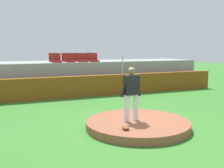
{
  "coord_description": "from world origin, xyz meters",
  "views": [
    {
      "loc": [
        -3.89,
        -7.12,
        2.5
      ],
      "look_at": [
        0.0,
        2.07,
        1.14
      ],
      "focal_mm": 42.43,
      "sensor_mm": 36.0,
      "label": 1
    }
  ],
  "objects_px": {
    "stadium_chair_1": "(70,59)",
    "stadium_chair_6": "(78,59)",
    "stadium_chair_7": "(89,58)",
    "stadium_chair_0": "(57,60)",
    "stadium_chair_4": "(53,59)",
    "stadium_chair_5": "(66,59)",
    "stadium_chair_3": "(94,59)",
    "pitcher": "(131,89)",
    "baseball": "(134,124)",
    "fielding_glove": "(126,128)",
    "stadium_chair_2": "(82,59)"
  },
  "relations": [
    {
      "from": "stadium_chair_0",
      "to": "stadium_chair_4",
      "type": "xyz_separation_m",
      "value": [
        0.0,
        0.9,
        0.0
      ]
    },
    {
      "from": "baseball",
      "to": "stadium_chair_1",
      "type": "distance_m",
      "value": 7.8
    },
    {
      "from": "pitcher",
      "to": "baseball",
      "type": "height_order",
      "value": "pitcher"
    },
    {
      "from": "baseball",
      "to": "stadium_chair_0",
      "type": "distance_m",
      "value": 7.81
    },
    {
      "from": "baseball",
      "to": "stadium_chair_7",
      "type": "relative_size",
      "value": 0.15
    },
    {
      "from": "stadium_chair_1",
      "to": "stadium_chair_7",
      "type": "relative_size",
      "value": 1.0
    },
    {
      "from": "stadium_chair_6",
      "to": "stadium_chair_7",
      "type": "relative_size",
      "value": 1.0
    },
    {
      "from": "stadium_chair_0",
      "to": "stadium_chair_6",
      "type": "xyz_separation_m",
      "value": [
        1.43,
        0.9,
        0.0
      ]
    },
    {
      "from": "baseball",
      "to": "stadium_chair_2",
      "type": "xyz_separation_m",
      "value": [
        0.7,
        7.58,
        1.6
      ]
    },
    {
      "from": "stadium_chair_2",
      "to": "stadium_chair_7",
      "type": "relative_size",
      "value": 1.0
    },
    {
      "from": "pitcher",
      "to": "fielding_glove",
      "type": "xyz_separation_m",
      "value": [
        -0.56,
        -0.77,
        -0.94
      ]
    },
    {
      "from": "stadium_chair_3",
      "to": "stadium_chair_6",
      "type": "height_order",
      "value": "same"
    },
    {
      "from": "stadium_chair_2",
      "to": "stadium_chair_7",
      "type": "distance_m",
      "value": 1.17
    },
    {
      "from": "baseball",
      "to": "stadium_chair_4",
      "type": "relative_size",
      "value": 0.15
    },
    {
      "from": "stadium_chair_1",
      "to": "stadium_chair_6",
      "type": "bearing_deg",
      "value": -128.3
    },
    {
      "from": "baseball",
      "to": "stadium_chair_3",
      "type": "distance_m",
      "value": 7.87
    },
    {
      "from": "stadium_chair_3",
      "to": "fielding_glove",
      "type": "bearing_deg",
      "value": 77.2
    },
    {
      "from": "stadium_chair_5",
      "to": "stadium_chair_7",
      "type": "distance_m",
      "value": 1.38
    },
    {
      "from": "baseball",
      "to": "stadium_chair_2",
      "type": "bearing_deg",
      "value": 84.74
    },
    {
      "from": "stadium_chair_2",
      "to": "stadium_chair_5",
      "type": "bearing_deg",
      "value": -52.92
    },
    {
      "from": "stadium_chair_6",
      "to": "stadium_chair_7",
      "type": "height_order",
      "value": "same"
    },
    {
      "from": "stadium_chair_1",
      "to": "pitcher",
      "type": "bearing_deg",
      "value": 91.16
    },
    {
      "from": "stadium_chair_1",
      "to": "stadium_chair_6",
      "type": "height_order",
      "value": "same"
    },
    {
      "from": "stadium_chair_4",
      "to": "stadium_chair_7",
      "type": "bearing_deg",
      "value": -179.81
    },
    {
      "from": "stadium_chair_3",
      "to": "stadium_chair_0",
      "type": "bearing_deg",
      "value": -0.9
    },
    {
      "from": "pitcher",
      "to": "stadium_chair_4",
      "type": "bearing_deg",
      "value": 92.25
    },
    {
      "from": "fielding_glove",
      "to": "stadium_chair_6",
      "type": "bearing_deg",
      "value": -174.68
    },
    {
      "from": "stadium_chair_6",
      "to": "stadium_chair_4",
      "type": "bearing_deg",
      "value": 0.02
    },
    {
      "from": "baseball",
      "to": "stadium_chair_0",
      "type": "bearing_deg",
      "value": 95.49
    },
    {
      "from": "stadium_chair_3",
      "to": "stadium_chair_6",
      "type": "bearing_deg",
      "value": -53.71
    },
    {
      "from": "stadium_chair_1",
      "to": "stadium_chair_3",
      "type": "distance_m",
      "value": 1.38
    },
    {
      "from": "stadium_chair_0",
      "to": "stadium_chair_7",
      "type": "height_order",
      "value": "same"
    },
    {
      "from": "stadium_chair_0",
      "to": "stadium_chair_4",
      "type": "distance_m",
      "value": 0.9
    },
    {
      "from": "pitcher",
      "to": "stadium_chair_4",
      "type": "distance_m",
      "value": 8.11
    },
    {
      "from": "stadium_chair_6",
      "to": "fielding_glove",
      "type": "bearing_deg",
      "value": 82.83
    },
    {
      "from": "stadium_chair_3",
      "to": "stadium_chair_5",
      "type": "relative_size",
      "value": 1.0
    },
    {
      "from": "pitcher",
      "to": "stadium_chair_2",
      "type": "distance_m",
      "value": 7.16
    },
    {
      "from": "stadium_chair_2",
      "to": "stadium_chair_6",
      "type": "relative_size",
      "value": 1.0
    },
    {
      "from": "stadium_chair_1",
      "to": "stadium_chair_4",
      "type": "xyz_separation_m",
      "value": [
        -0.73,
        0.88,
        0.0
      ]
    },
    {
      "from": "stadium_chair_0",
      "to": "stadium_chair_5",
      "type": "bearing_deg",
      "value": -130.29
    },
    {
      "from": "baseball",
      "to": "stadium_chair_3",
      "type": "height_order",
      "value": "stadium_chair_3"
    },
    {
      "from": "fielding_glove",
      "to": "stadium_chair_6",
      "type": "height_order",
      "value": "stadium_chair_6"
    },
    {
      "from": "pitcher",
      "to": "stadium_chair_6",
      "type": "height_order",
      "value": "stadium_chair_6"
    },
    {
      "from": "stadium_chair_5",
      "to": "stadium_chair_6",
      "type": "relative_size",
      "value": 1.0
    },
    {
      "from": "fielding_glove",
      "to": "stadium_chair_2",
      "type": "bearing_deg",
      "value": -175.54
    },
    {
      "from": "stadium_chair_7",
      "to": "stadium_chair_4",
      "type": "bearing_deg",
      "value": 0.19
    },
    {
      "from": "stadium_chair_5",
      "to": "stadium_chair_6",
      "type": "distance_m",
      "value": 0.68
    },
    {
      "from": "stadium_chair_1",
      "to": "stadium_chair_4",
      "type": "distance_m",
      "value": 1.14
    },
    {
      "from": "pitcher",
      "to": "stadium_chair_0",
      "type": "relative_size",
      "value": 3.42
    },
    {
      "from": "stadium_chair_7",
      "to": "stadium_chair_1",
      "type": "bearing_deg",
      "value": 32.45
    }
  ]
}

